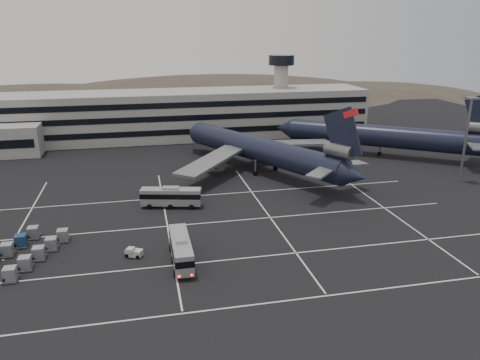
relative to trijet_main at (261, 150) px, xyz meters
name	(u,v)px	position (x,y,z in m)	size (l,w,h in m)	color
ground	(206,233)	(-17.54, -31.38, -5.25)	(260.00, 260.00, 0.00)	black
lane_markings	(211,230)	(-16.59, -30.66, -5.24)	(90.00, 55.62, 0.01)	silver
terminal	(161,116)	(-20.49, 39.76, 1.68)	(125.00, 26.00, 24.00)	gray
hills	(193,118)	(0.45, 138.62, -17.32)	(352.00, 180.00, 44.00)	#38332B
lightpole_right	(467,128)	(40.46, -16.38, 6.57)	(2.40, 2.40, 18.28)	slate
trijet_main	(261,150)	(0.00, 0.00, 0.00)	(42.40, 53.12, 18.08)	black
trijet_far	(385,136)	(34.79, 6.80, 0.18)	(49.78, 39.18, 18.08)	black
bus_near	(181,248)	(-22.45, -40.66, -3.08)	(2.87, 11.24, 3.96)	gray
bus_far	(171,196)	(-22.18, -18.48, -3.09)	(11.46, 5.12, 3.94)	gray
tug_b	(135,252)	(-28.95, -37.47, -4.57)	(2.74, 2.34, 1.52)	#B7B7B2
uld_cluster	(23,252)	(-44.78, -34.27, -4.31)	(12.52, 16.32, 1.91)	#2D2D30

